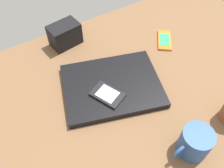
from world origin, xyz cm
name	(u,v)px	position (x,y,z in cm)	size (l,w,h in cm)	color
desk_surface	(140,89)	(0.00, 0.00, 1.50)	(120.00, 80.00, 3.00)	brown
laptop_closed	(112,86)	(8.47, -4.09, 4.09)	(30.65, 23.64, 2.19)	black
cell_phone_on_laptop	(107,95)	(12.07, -0.80, 5.66)	(9.77, 11.43, 1.02)	black
cell_phone_on_desk	(165,40)	(-20.51, -13.27, 3.44)	(10.46, 11.74, 0.95)	orange
desk_organizer	(65,35)	(12.37, -31.34, 7.21)	(10.94, 7.10, 8.43)	black
coffee_mug	(194,143)	(1.03, 24.90, 7.21)	(11.33, 8.17, 8.41)	#2D518C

